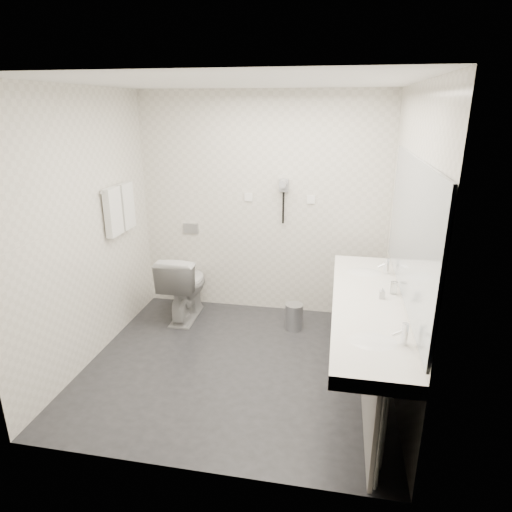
# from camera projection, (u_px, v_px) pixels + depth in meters

# --- Properties ---
(floor) EXTENTS (2.80, 2.80, 0.00)m
(floor) POSITION_uv_depth(u_px,v_px,m) (238.00, 365.00, 4.17)
(floor) COLOR #242428
(floor) RESTS_ON ground
(ceiling) EXTENTS (2.80, 2.80, 0.00)m
(ceiling) POSITION_uv_depth(u_px,v_px,m) (233.00, 82.00, 3.36)
(ceiling) COLOR white
(ceiling) RESTS_ON wall_back
(wall_back) EXTENTS (2.80, 0.00, 2.80)m
(wall_back) POSITION_uv_depth(u_px,v_px,m) (262.00, 206.00, 4.98)
(wall_back) COLOR silver
(wall_back) RESTS_ON floor
(wall_front) EXTENTS (2.80, 0.00, 2.80)m
(wall_front) POSITION_uv_depth(u_px,v_px,m) (185.00, 301.00, 2.56)
(wall_front) COLOR silver
(wall_front) RESTS_ON floor
(wall_left) EXTENTS (0.00, 2.60, 2.60)m
(wall_left) POSITION_uv_depth(u_px,v_px,m) (86.00, 230.00, 4.01)
(wall_left) COLOR silver
(wall_left) RESTS_ON floor
(wall_right) EXTENTS (0.00, 2.60, 2.60)m
(wall_right) POSITION_uv_depth(u_px,v_px,m) (406.00, 248.00, 3.52)
(wall_right) COLOR silver
(wall_right) RESTS_ON floor
(vanity_counter) EXTENTS (0.55, 2.20, 0.10)m
(vanity_counter) POSITION_uv_depth(u_px,v_px,m) (367.00, 307.00, 3.53)
(vanity_counter) COLOR white
(vanity_counter) RESTS_ON floor
(vanity_panel) EXTENTS (0.03, 2.15, 0.75)m
(vanity_panel) POSITION_uv_depth(u_px,v_px,m) (366.00, 353.00, 3.66)
(vanity_panel) COLOR gray
(vanity_panel) RESTS_ON floor
(vanity_post_near) EXTENTS (0.06, 0.06, 0.75)m
(vanity_post_near) POSITION_uv_depth(u_px,v_px,m) (379.00, 443.00, 2.69)
(vanity_post_near) COLOR silver
(vanity_post_near) RESTS_ON floor
(vanity_post_far) EXTENTS (0.06, 0.06, 0.75)m
(vanity_post_far) POSITION_uv_depth(u_px,v_px,m) (364.00, 302.00, 4.63)
(vanity_post_far) COLOR silver
(vanity_post_far) RESTS_ON floor
(mirror) EXTENTS (0.02, 2.20, 1.05)m
(mirror) POSITION_uv_depth(u_px,v_px,m) (410.00, 230.00, 3.27)
(mirror) COLOR #B2BCC6
(mirror) RESTS_ON wall_right
(basin_near) EXTENTS (0.40, 0.31, 0.05)m
(basin_near) POSITION_uv_depth(u_px,v_px,m) (373.00, 343.00, 2.91)
(basin_near) COLOR white
(basin_near) RESTS_ON vanity_counter
(basin_far) EXTENTS (0.40, 0.31, 0.05)m
(basin_far) POSITION_uv_depth(u_px,v_px,m) (364.00, 274.00, 4.12)
(basin_far) COLOR white
(basin_far) RESTS_ON vanity_counter
(faucet_near) EXTENTS (0.04, 0.04, 0.15)m
(faucet_near) POSITION_uv_depth(u_px,v_px,m) (405.00, 334.00, 2.85)
(faucet_near) COLOR silver
(faucet_near) RESTS_ON vanity_counter
(faucet_far) EXTENTS (0.04, 0.04, 0.15)m
(faucet_far) POSITION_uv_depth(u_px,v_px,m) (387.00, 266.00, 4.06)
(faucet_far) COLOR silver
(faucet_far) RESTS_ON vanity_counter
(soap_bottle_a) EXTENTS (0.05, 0.05, 0.10)m
(soap_bottle_a) POSITION_uv_depth(u_px,v_px,m) (382.00, 293.00, 3.55)
(soap_bottle_a) COLOR beige
(soap_bottle_a) RESTS_ON vanity_counter
(glass_left) EXTENTS (0.07, 0.07, 0.10)m
(glass_left) POSITION_uv_depth(u_px,v_px,m) (394.00, 288.00, 3.63)
(glass_left) COLOR silver
(glass_left) RESTS_ON vanity_counter
(toilet) EXTENTS (0.45, 0.77, 0.78)m
(toilet) POSITION_uv_depth(u_px,v_px,m) (184.00, 286.00, 5.01)
(toilet) COLOR white
(toilet) RESTS_ON floor
(flush_plate) EXTENTS (0.18, 0.02, 0.12)m
(flush_plate) POSITION_uv_depth(u_px,v_px,m) (191.00, 228.00, 5.21)
(flush_plate) COLOR #B2B5BA
(flush_plate) RESTS_ON wall_back
(pedal_bin) EXTENTS (0.22, 0.22, 0.27)m
(pedal_bin) POSITION_uv_depth(u_px,v_px,m) (294.00, 317.00, 4.82)
(pedal_bin) COLOR #B2B5BA
(pedal_bin) RESTS_ON floor
(bin_lid) EXTENTS (0.20, 0.20, 0.02)m
(bin_lid) POSITION_uv_depth(u_px,v_px,m) (294.00, 305.00, 4.77)
(bin_lid) COLOR #B2B5BA
(bin_lid) RESTS_ON pedal_bin
(towel_rail) EXTENTS (0.02, 0.62, 0.02)m
(towel_rail) POSITION_uv_depth(u_px,v_px,m) (117.00, 187.00, 4.42)
(towel_rail) COLOR silver
(towel_rail) RESTS_ON wall_left
(towel_near) EXTENTS (0.07, 0.24, 0.48)m
(towel_near) POSITION_uv_depth(u_px,v_px,m) (113.00, 212.00, 4.36)
(towel_near) COLOR white
(towel_near) RESTS_ON towel_rail
(towel_far) EXTENTS (0.07, 0.24, 0.48)m
(towel_far) POSITION_uv_depth(u_px,v_px,m) (126.00, 206.00, 4.62)
(towel_far) COLOR white
(towel_far) RESTS_ON towel_rail
(dryer_cradle) EXTENTS (0.10, 0.04, 0.14)m
(dryer_cradle) POSITION_uv_depth(u_px,v_px,m) (284.00, 185.00, 4.82)
(dryer_cradle) COLOR #9A9BA0
(dryer_cradle) RESTS_ON wall_back
(dryer_barrel) EXTENTS (0.08, 0.14, 0.08)m
(dryer_barrel) POSITION_uv_depth(u_px,v_px,m) (283.00, 184.00, 4.75)
(dryer_barrel) COLOR #9A9BA0
(dryer_barrel) RESTS_ON dryer_cradle
(dryer_cord) EXTENTS (0.02, 0.02, 0.35)m
(dryer_cord) POSITION_uv_depth(u_px,v_px,m) (283.00, 208.00, 4.89)
(dryer_cord) COLOR black
(dryer_cord) RESTS_ON dryer_cradle
(switch_plate_a) EXTENTS (0.09, 0.02, 0.09)m
(switch_plate_a) POSITION_uv_depth(u_px,v_px,m) (249.00, 197.00, 4.96)
(switch_plate_a) COLOR white
(switch_plate_a) RESTS_ON wall_back
(switch_plate_b) EXTENTS (0.09, 0.02, 0.09)m
(switch_plate_b) POSITION_uv_depth(u_px,v_px,m) (311.00, 199.00, 4.84)
(switch_plate_b) COLOR white
(switch_plate_b) RESTS_ON wall_back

